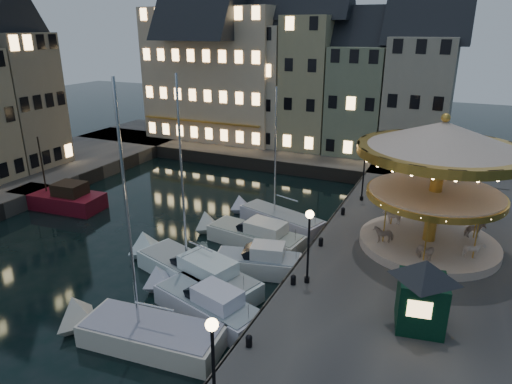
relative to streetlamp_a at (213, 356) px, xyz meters
The scene contains 30 objects.
ground 12.21m from the streetlamp_a, 128.66° to the left, with size 160.00×160.00×0.00m, color black.
quay_east 16.81m from the streetlamp_a, 65.61° to the left, with size 16.00×56.00×1.30m, color #474442.
quay_north 40.14m from the streetlamp_a, 112.33° to the left, with size 44.00×12.00×1.30m, color #474442.
quaywall_e 15.42m from the streetlamp_a, 94.57° to the left, with size 0.15×44.00×1.30m, color #47423A.
quaywall_n 33.86m from the streetlamp_a, 113.06° to the left, with size 48.00×0.15×1.30m, color #47423A.
quaywall_w 27.70m from the streetlamp_a, 156.42° to the left, with size 0.15×44.00×1.30m, color #47423A.
streetlamp_a is the anchor object (origin of this frame).
streetlamp_b 10.00m from the streetlamp_a, 90.00° to the left, with size 0.44×0.44×4.17m.
streetlamp_c 23.50m from the streetlamp_a, 90.00° to the left, with size 0.44×0.44×4.17m.
bollard_a 4.71m from the streetlamp_a, 98.53° to the left, with size 0.30×0.30×0.57m.
bollard_b 9.82m from the streetlamp_a, 93.61° to the left, with size 0.30×0.30×0.57m.
bollard_c 14.71m from the streetlamp_a, 92.37° to the left, with size 0.30×0.30×0.57m.
bollard_d 20.15m from the streetlamp_a, 91.72° to the left, with size 0.30×0.30×0.57m.
townhouse_na 47.41m from the streetlamp_a, 124.40° to the left, with size 5.50×8.00×12.80m.
townhouse_nb 44.62m from the streetlamp_a, 118.58° to the left, with size 6.16×8.00×13.80m.
townhouse_nc 42.13m from the streetlamp_a, 111.29° to the left, with size 6.82×8.00×14.80m.
townhouse_nd 40.47m from the streetlamp_a, 103.62° to the left, with size 5.50×8.00×15.80m.
townhouse_ne 39.38m from the streetlamp_a, 95.86° to the left, with size 6.16×8.00×12.80m.
townhouse_nf 39.29m from the streetlamp_a, 86.99° to the left, with size 6.82×8.00×13.80m.
townhouse_wc 38.99m from the streetlamp_a, 149.00° to the left, with size 8.80×5.50×14.20m.
hotel_corner 44.76m from the streetlamp_a, 118.53° to the left, with size 17.60×9.00×16.80m.
motorboat_a 7.83m from the streetlamp_a, 149.46° to the left, with size 7.88×3.26×13.09m.
motorboat_b 8.89m from the streetlamp_a, 124.31° to the left, with size 7.32×3.87×2.15m.
motorboat_c 12.14m from the streetlamp_a, 126.15° to the left, with size 9.44×5.07×12.64m.
motorboat_d 12.95m from the streetlamp_a, 109.46° to the left, with size 6.27×3.24×2.15m.
motorboat_e 16.65m from the streetlamp_a, 110.85° to the left, with size 7.89×3.25×2.15m.
motorboat_f 20.05m from the streetlamp_a, 106.11° to the left, with size 7.79×4.16×10.43m.
red_fishing_boat 27.74m from the streetlamp_a, 147.47° to the left, with size 8.25×3.46×6.11m.
carousel 18.16m from the streetlamp_a, 72.08° to the left, with size 9.55×9.55×8.36m.
ticket_kiosk 10.33m from the streetlamp_a, 55.45° to the left, with size 3.28×3.28×3.84m.
Camera 1 is at (13.57, -19.55, 14.24)m, focal length 32.00 mm.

